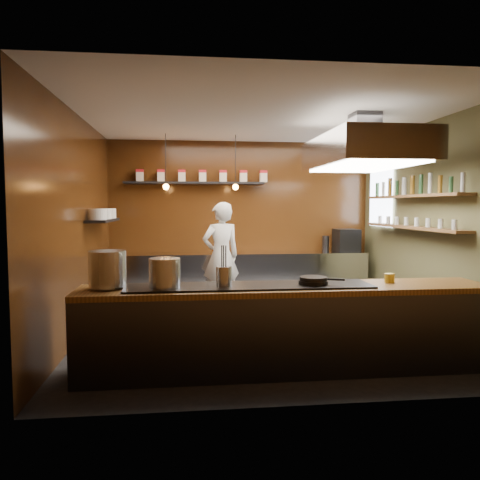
{
  "coord_description": "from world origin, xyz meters",
  "views": [
    {
      "loc": [
        -1.06,
        -6.45,
        1.78
      ],
      "look_at": [
        -0.27,
        0.4,
        1.27
      ],
      "focal_mm": 35.0,
      "sensor_mm": 36.0,
      "label": 1
    }
  ],
  "objects": [
    {
      "name": "floor",
      "position": [
        0.0,
        0.0,
        0.0
      ],
      "size": [
        5.0,
        5.0,
        0.0
      ],
      "primitive_type": "plane",
      "color": "black",
      "rests_on": "ground"
    },
    {
      "name": "back_wall",
      "position": [
        0.0,
        2.5,
        1.5
      ],
      "size": [
        5.0,
        0.0,
        5.0
      ],
      "primitive_type": "plane",
      "rotation": [
        1.57,
        0.0,
        0.0
      ],
      "color": "black",
      "rests_on": "ground"
    },
    {
      "name": "left_wall",
      "position": [
        -2.5,
        0.0,
        1.5
      ],
      "size": [
        0.0,
        5.0,
        5.0
      ],
      "primitive_type": "plane",
      "rotation": [
        1.57,
        0.0,
        1.57
      ],
      "color": "black",
      "rests_on": "ground"
    },
    {
      "name": "right_wall",
      "position": [
        2.5,
        0.0,
        1.5
      ],
      "size": [
        0.0,
        5.0,
        5.0
      ],
      "primitive_type": "plane",
      "rotation": [
        1.57,
        0.0,
        -1.57
      ],
      "color": "brown",
      "rests_on": "ground"
    },
    {
      "name": "ceiling",
      "position": [
        0.0,
        0.0,
        3.0
      ],
      "size": [
        5.0,
        5.0,
        0.0
      ],
      "primitive_type": "plane",
      "rotation": [
        3.14,
        0.0,
        0.0
      ],
      "color": "silver",
      "rests_on": "back_wall"
    },
    {
      "name": "window_pane",
      "position": [
        2.45,
        1.7,
        1.9
      ],
      "size": [
        0.0,
        1.0,
        1.0
      ],
      "primitive_type": "plane",
      "rotation": [
        1.57,
        0.0,
        -1.57
      ],
      "color": "white",
      "rests_on": "right_wall"
    },
    {
      "name": "prep_counter",
      "position": [
        0.0,
        2.17,
        0.45
      ],
      "size": [
        4.6,
        0.65,
        0.9
      ],
      "primitive_type": "cube",
      "color": "silver",
      "rests_on": "floor"
    },
    {
      "name": "pass_counter",
      "position": [
        -0.0,
        -1.6,
        0.47
      ],
      "size": [
        4.4,
        0.72,
        0.94
      ],
      "color": "#38383D",
      "rests_on": "floor"
    },
    {
      "name": "tin_shelf",
      "position": [
        -0.9,
        2.36,
        2.2
      ],
      "size": [
        2.6,
        0.26,
        0.04
      ],
      "primitive_type": "cube",
      "color": "black",
      "rests_on": "back_wall"
    },
    {
      "name": "plate_shelf",
      "position": [
        -2.34,
        1.0,
        1.55
      ],
      "size": [
        0.3,
        1.4,
        0.04
      ],
      "primitive_type": "cube",
      "color": "black",
      "rests_on": "left_wall"
    },
    {
      "name": "bottle_shelf_upper",
      "position": [
        2.34,
        0.3,
        1.92
      ],
      "size": [
        0.26,
        2.8,
        0.04
      ],
      "primitive_type": "cube",
      "color": "brown",
      "rests_on": "right_wall"
    },
    {
      "name": "bottle_shelf_lower",
      "position": [
        2.34,
        0.3,
        1.45
      ],
      "size": [
        0.26,
        2.8,
        0.04
      ],
      "primitive_type": "cube",
      "color": "brown",
      "rests_on": "right_wall"
    },
    {
      "name": "extractor_hood",
      "position": [
        1.3,
        -0.4,
        2.51
      ],
      "size": [
        1.2,
        2.0,
        0.72
      ],
      "color": "#38383D",
      "rests_on": "ceiling"
    },
    {
      "name": "pendant_left",
      "position": [
        -1.4,
        1.7,
        2.15
      ],
      "size": [
        0.1,
        0.1,
        0.95
      ],
      "color": "black",
      "rests_on": "ceiling"
    },
    {
      "name": "pendant_right",
      "position": [
        -0.2,
        1.7,
        2.15
      ],
      "size": [
        0.1,
        0.1,
        0.95
      ],
      "color": "black",
      "rests_on": "ceiling"
    },
    {
      "name": "storage_tins",
      "position": [
        -0.75,
        2.36,
        2.33
      ],
      "size": [
        2.43,
        0.13,
        0.22
      ],
      "color": "beige",
      "rests_on": "tin_shelf"
    },
    {
      "name": "plate_stacks",
      "position": [
        -2.34,
        1.0,
        1.65
      ],
      "size": [
        0.26,
        1.16,
        0.16
      ],
      "color": "white",
      "rests_on": "plate_shelf"
    },
    {
      "name": "bottles",
      "position": [
        2.34,
        0.3,
        2.06
      ],
      "size": [
        0.06,
        2.66,
        0.24
      ],
      "color": "silver",
      "rests_on": "bottle_shelf_upper"
    },
    {
      "name": "wine_glasses",
      "position": [
        2.34,
        0.3,
        1.53
      ],
      "size": [
        0.07,
        2.37,
        0.13
      ],
      "color": "silver",
      "rests_on": "bottle_shelf_lower"
    },
    {
      "name": "stockpot_large",
      "position": [
        -1.87,
        -1.54,
        1.13
      ],
      "size": [
        0.39,
        0.39,
        0.37
      ],
      "primitive_type": "cylinder",
      "rotation": [
        0.0,
        0.0,
        0.02
      ],
      "color": "#B4B7BB",
      "rests_on": "pass_counter"
    },
    {
      "name": "stockpot_small",
      "position": [
        -1.29,
        -1.64,
        1.09
      ],
      "size": [
        0.41,
        0.41,
        0.3
      ],
      "primitive_type": "cylinder",
      "rotation": [
        0.0,
        0.0,
        0.34
      ],
      "color": "silver",
      "rests_on": "pass_counter"
    },
    {
      "name": "utensil_crock",
      "position": [
        -0.68,
        -1.64,
        1.04
      ],
      "size": [
        0.16,
        0.16,
        0.21
      ],
      "primitive_type": "cylinder",
      "rotation": [
        0.0,
        0.0,
        -0.02
      ],
      "color": "#B5B8BC",
      "rests_on": "pass_counter"
    },
    {
      "name": "frying_pan",
      "position": [
        0.29,
        -1.63,
        0.98
      ],
      "size": [
        0.47,
        0.32,
        0.08
      ],
      "color": "black",
      "rests_on": "pass_counter"
    },
    {
      "name": "butter_jar",
      "position": [
        1.19,
        -1.5,
        0.97
      ],
      "size": [
        0.13,
        0.13,
        0.1
      ],
      "primitive_type": "cylinder",
      "rotation": [
        0.0,
        0.0,
        0.16
      ],
      "color": "gold",
      "rests_on": "pass_counter"
    },
    {
      "name": "espresso_machine",
      "position": [
        1.99,
        2.18,
        1.11
      ],
      "size": [
        0.45,
        0.43,
        0.43
      ],
      "primitive_type": "cube",
      "rotation": [
        0.0,
        0.0,
        0.06
      ],
      "color": "black",
      "rests_on": "prep_counter"
    },
    {
      "name": "chef",
      "position": [
        -0.47,
        1.5,
        0.92
      ],
      "size": [
        0.77,
        0.63,
        1.84
      ],
      "primitive_type": "imported",
      "rotation": [
        0.0,
        0.0,
        3.46
      ],
      "color": "white",
      "rests_on": "floor"
    }
  ]
}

